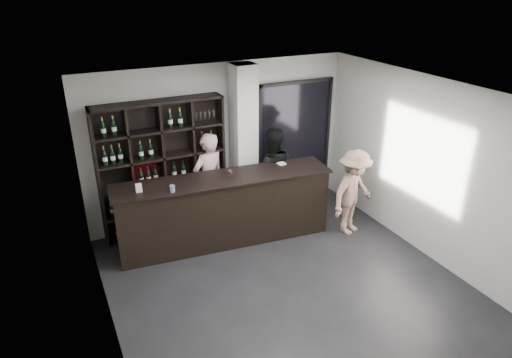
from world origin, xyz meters
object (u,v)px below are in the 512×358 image
tasting_counter (225,210)px  taster_black (271,174)px  taster_pink (209,181)px  wine_shelf (163,169)px  customer (353,192)px

tasting_counter → taster_black: size_ratio=2.08×
tasting_counter → taster_pink: 0.71m
wine_shelf → taster_pink: 0.84m
taster_pink → customer: size_ratio=1.13×
tasting_counter → taster_black: taster_black is taller
tasting_counter → customer: (2.15, -0.70, 0.18)m
customer → taster_black: bearing=111.7°
tasting_counter → taster_black: 1.26m
wine_shelf → tasting_counter: wine_shelf is taller
customer → tasting_counter: bearing=142.7°
wine_shelf → taster_black: (1.94, -0.35, -0.32)m
taster_black → taster_pink: bearing=11.2°
wine_shelf → taster_black: wine_shelf is taller
taster_black → customer: taster_black is taller
wine_shelf → taster_black: 2.00m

